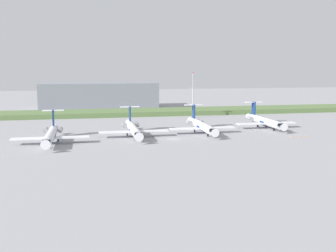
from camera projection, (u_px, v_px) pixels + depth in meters
ground_plane at (157, 125)px, 155.31m from camera, size 500.00×500.00×0.00m
grass_berm at (144, 112)px, 191.26m from camera, size 320.00×20.00×2.20m
regional_jet_nearest at (51, 135)px, 119.29m from camera, size 22.81×31.00×9.00m
regional_jet_second at (133, 129)px, 130.90m from camera, size 22.81×31.00×9.00m
regional_jet_third at (201, 126)px, 138.01m from camera, size 22.81×31.00×9.00m
regional_jet_fourth at (264, 121)px, 149.64m from camera, size 22.81×31.00×9.00m
antenna_mast at (193, 99)px, 176.92m from camera, size 4.40×0.50×20.63m
distant_hangar at (99, 95)px, 219.98m from camera, size 63.67×23.61×14.11m
safety_cone_front_marker at (291, 137)px, 128.66m from camera, size 0.44×0.44×0.55m
safety_cone_mid_marker at (300, 136)px, 130.16m from camera, size 0.44×0.44×0.55m
safety_cone_rear_marker at (308, 136)px, 130.21m from camera, size 0.44×0.44×0.55m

